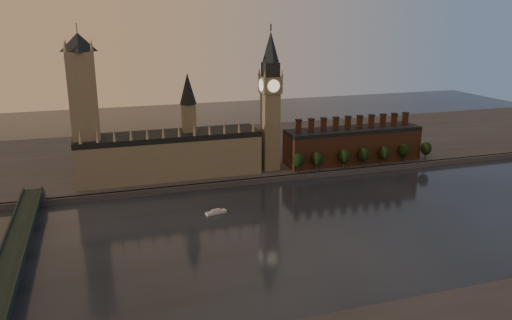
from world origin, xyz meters
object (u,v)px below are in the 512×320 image
(westminster_bridge, at_px, (12,262))
(victoria_tower, at_px, (84,105))
(river_boat, at_px, (216,212))
(big_ben, at_px, (270,100))

(westminster_bridge, bearing_deg, victoria_tower, 73.44)
(victoria_tower, bearing_deg, river_boat, -44.68)
(big_ben, relative_size, river_boat, 7.95)
(big_ben, bearing_deg, victoria_tower, 177.80)
(victoria_tower, xyz_separation_m, westminster_bridge, (-35.00, -117.70, -51.65))
(victoria_tower, bearing_deg, westminster_bridge, -106.56)
(westminster_bridge, height_order, river_boat, westminster_bridge)
(victoria_tower, height_order, river_boat, victoria_tower)
(big_ben, distance_m, river_boat, 104.23)
(victoria_tower, distance_m, river_boat, 116.82)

